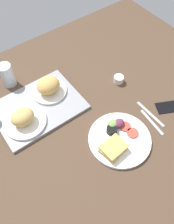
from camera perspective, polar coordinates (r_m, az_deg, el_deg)
ground_plane at (r=121.18cm, az=0.08°, el=-2.88°), size 190.00×150.00×3.00cm
serving_tray at (r=126.94cm, az=-11.77°, el=1.19°), size 45.04×33.05×1.60cm
bread_plate_near at (r=119.15cm, az=-15.14°, el=-1.59°), size 21.38×21.38×9.33cm
bread_plate_far at (r=127.94cm, az=-9.30°, el=5.98°), size 19.25×19.25×10.01cm
plate_with_salad at (r=114.33cm, az=7.57°, el=-6.40°), size 30.28×30.28×5.40cm
drinking_glass at (r=137.79cm, az=-18.81°, el=8.45°), size 7.46×7.46×13.74cm
espresso_cup at (r=136.34cm, az=7.67°, el=7.87°), size 5.60×5.60×4.00cm
fork at (r=124.19cm, az=15.44°, el=-2.33°), size 3.04×17.06×0.50cm
knife at (r=126.84cm, az=15.12°, el=-0.42°), size 1.51×19.01×0.50cm
cell_phone at (r=132.45cm, az=19.42°, el=1.23°), size 16.10×12.87×0.80cm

